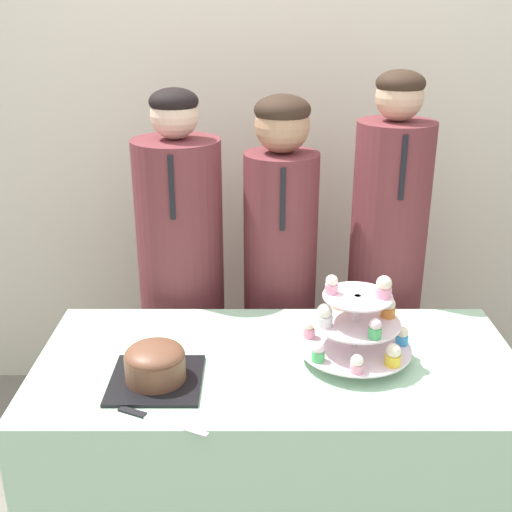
{
  "coord_description": "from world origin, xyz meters",
  "views": [
    {
      "loc": [
        -0.07,
        -1.32,
        1.73
      ],
      "look_at": [
        -0.06,
        0.37,
        1.06
      ],
      "focal_mm": 45.0,
      "sensor_mm": 36.0,
      "label": 1
    }
  ],
  "objects_px": {
    "student_0": "(181,297)",
    "cake_knife": "(146,417)",
    "round_cake": "(153,364)",
    "student_1": "(278,293)",
    "student_2": "(382,287)",
    "cupcake_stand": "(354,325)"
  },
  "relations": [
    {
      "from": "student_0",
      "to": "student_1",
      "type": "distance_m",
      "value": 0.37
    },
    {
      "from": "round_cake",
      "to": "student_1",
      "type": "relative_size",
      "value": 0.18
    },
    {
      "from": "round_cake",
      "to": "cupcake_stand",
      "type": "relative_size",
      "value": 0.77
    },
    {
      "from": "student_0",
      "to": "student_2",
      "type": "relative_size",
      "value": 0.96
    },
    {
      "from": "cupcake_stand",
      "to": "student_1",
      "type": "relative_size",
      "value": 0.23
    },
    {
      "from": "round_cake",
      "to": "student_0",
      "type": "xyz_separation_m",
      "value": [
        -0.0,
        0.68,
        -0.11
      ]
    },
    {
      "from": "cupcake_stand",
      "to": "cake_knife",
      "type": "bearing_deg",
      "value": -152.96
    },
    {
      "from": "student_0",
      "to": "student_1",
      "type": "height_order",
      "value": "student_0"
    },
    {
      "from": "student_0",
      "to": "cake_knife",
      "type": "bearing_deg",
      "value": -89.8
    },
    {
      "from": "cake_knife",
      "to": "student_0",
      "type": "relative_size",
      "value": 0.17
    },
    {
      "from": "cupcake_stand",
      "to": "student_2",
      "type": "relative_size",
      "value": 0.22
    },
    {
      "from": "student_1",
      "to": "student_2",
      "type": "relative_size",
      "value": 0.95
    },
    {
      "from": "cupcake_stand",
      "to": "student_1",
      "type": "xyz_separation_m",
      "value": [
        -0.2,
        0.56,
        -0.16
      ]
    },
    {
      "from": "student_1",
      "to": "student_2",
      "type": "xyz_separation_m",
      "value": [
        0.4,
        0.0,
        0.02
      ]
    },
    {
      "from": "round_cake",
      "to": "cake_knife",
      "type": "height_order",
      "value": "round_cake"
    },
    {
      "from": "round_cake",
      "to": "student_2",
      "type": "height_order",
      "value": "student_2"
    },
    {
      "from": "student_2",
      "to": "student_1",
      "type": "bearing_deg",
      "value": -180.0
    },
    {
      "from": "round_cake",
      "to": "cake_knife",
      "type": "distance_m",
      "value": 0.18
    },
    {
      "from": "student_2",
      "to": "cupcake_stand",
      "type": "bearing_deg",
      "value": -109.31
    },
    {
      "from": "round_cake",
      "to": "student_0",
      "type": "bearing_deg",
      "value": 90.06
    },
    {
      "from": "cupcake_stand",
      "to": "student_1",
      "type": "distance_m",
      "value": 0.61
    },
    {
      "from": "student_0",
      "to": "student_2",
      "type": "bearing_deg",
      "value": -0.0
    }
  ]
}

